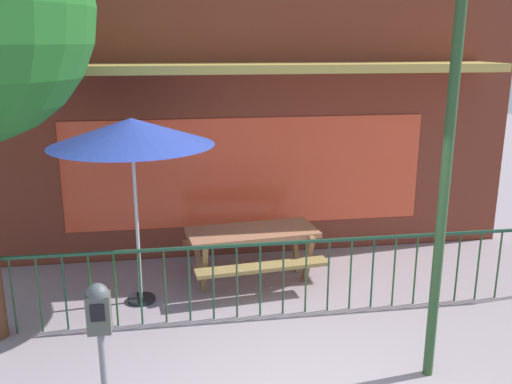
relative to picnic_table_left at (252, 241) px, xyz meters
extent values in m
cube|color=#4A2520|center=(0.09, 1.35, -0.61)|extent=(8.63, 0.54, 0.01)
cube|color=brown|center=(0.09, 1.35, 2.26)|extent=(8.63, 0.50, 5.73)
cube|color=#E54C2D|center=(0.09, 1.09, 0.74)|extent=(5.61, 0.02, 1.70)
cube|color=tan|center=(0.09, 0.63, 2.35)|extent=(7.33, 0.96, 0.12)
cube|color=#1D4732|center=(0.09, -1.03, 0.34)|extent=(7.25, 0.04, 0.04)
cylinder|color=#273F2E|center=(-2.95, -1.03, -0.14)|extent=(0.02, 0.02, 0.95)
cylinder|color=#284E2D|center=(-2.66, -1.03, -0.14)|extent=(0.02, 0.02, 0.95)
cylinder|color=#1A402F|center=(-2.37, -1.03, -0.14)|extent=(0.02, 0.02, 0.95)
cylinder|color=#1C471F|center=(-2.08, -1.03, -0.14)|extent=(0.02, 0.02, 0.95)
cylinder|color=#1B471F|center=(-1.79, -1.03, -0.14)|extent=(0.02, 0.02, 0.95)
cylinder|color=#1C492D|center=(-1.50, -1.03, -0.14)|extent=(0.02, 0.02, 0.95)
cylinder|color=#284123|center=(-1.21, -1.03, -0.14)|extent=(0.02, 0.02, 0.95)
cylinder|color=#204331|center=(-0.92, -1.03, -0.14)|extent=(0.02, 0.02, 0.95)
cylinder|color=#1F4330|center=(-0.63, -1.03, -0.14)|extent=(0.02, 0.02, 0.95)
cylinder|color=#274531|center=(-0.34, -1.03, -0.14)|extent=(0.02, 0.02, 0.95)
cylinder|color=#1F4D32|center=(-0.05, -1.03, -0.14)|extent=(0.02, 0.02, 0.95)
cylinder|color=#2A3E2C|center=(0.24, -1.03, -0.14)|extent=(0.02, 0.02, 0.95)
cylinder|color=#294C28|center=(0.53, -1.03, -0.14)|extent=(0.02, 0.02, 0.95)
cylinder|color=#2B4332|center=(0.82, -1.03, -0.14)|extent=(0.02, 0.02, 0.95)
cylinder|color=#204C2F|center=(1.11, -1.03, -0.14)|extent=(0.02, 0.02, 0.95)
cylinder|color=#194131|center=(1.40, -1.03, -0.14)|extent=(0.02, 0.02, 0.95)
cylinder|color=#285028|center=(1.69, -1.03, -0.14)|extent=(0.02, 0.02, 0.95)
cylinder|color=#274D22|center=(1.97, -1.03, -0.14)|extent=(0.02, 0.02, 0.95)
cylinder|color=#294829|center=(2.26, -1.03, -0.14)|extent=(0.02, 0.02, 0.95)
cylinder|color=#1E4424|center=(2.55, -1.03, -0.14)|extent=(0.02, 0.02, 0.95)
cylinder|color=#224527|center=(2.84, -1.03, -0.14)|extent=(0.02, 0.02, 0.95)
cylinder|color=#274922|center=(3.13, -1.03, -0.14)|extent=(0.02, 0.02, 0.95)
cube|color=#A36B4D|center=(0.00, 0.00, 0.13)|extent=(1.87, 0.95, 0.07)
cube|color=olive|center=(0.06, -0.55, -0.17)|extent=(1.82, 0.45, 0.05)
cube|color=#A37A4E|center=(-0.06, 0.55, -0.17)|extent=(1.82, 0.45, 0.05)
cube|color=olive|center=(-0.70, -0.36, -0.24)|extent=(0.11, 0.35, 0.78)
cube|color=olive|center=(-0.76, 0.20, -0.24)|extent=(0.11, 0.35, 0.78)
cube|color=brown|center=(0.76, -0.20, -0.24)|extent=(0.11, 0.35, 0.78)
cube|color=olive|center=(0.70, 0.36, -0.24)|extent=(0.11, 0.35, 0.78)
cylinder|color=black|center=(-1.55, -0.39, -0.59)|extent=(0.36, 0.36, 0.05)
cylinder|color=#B0B8B8|center=(-1.55, -0.39, 0.58)|extent=(0.04, 0.04, 2.38)
cone|color=#2F46B1|center=(-1.55, -0.39, 1.65)|extent=(2.03, 2.03, 0.33)
cube|color=#4C514A|center=(-1.68, -3.24, 0.69)|extent=(0.18, 0.14, 0.32)
sphere|color=#494D51|center=(-1.68, -3.24, 0.85)|extent=(0.17, 0.17, 0.17)
cube|color=black|center=(-1.68, -3.32, 0.73)|extent=(0.11, 0.01, 0.14)
cylinder|color=#2B4E29|center=(1.46, -2.55, 1.32)|extent=(0.10, 0.10, 3.87)
camera|label=1|loc=(-1.08, -7.26, 2.71)|focal=38.95mm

